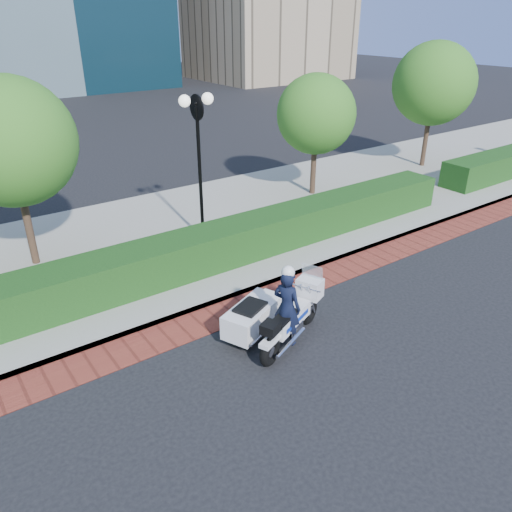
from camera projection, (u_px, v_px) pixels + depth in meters
ground at (285, 336)px, 10.76m from camera, size 120.00×120.00×0.00m
brick_strip at (246, 306)px, 11.86m from camera, size 60.00×1.00×0.01m
sidewalk at (161, 240)px, 15.11m from camera, size 60.00×8.00×0.15m
hedge_main at (200, 251)px, 13.10m from camera, size 18.00×1.20×1.00m
lamppost at (199, 146)px, 13.78m from camera, size 1.02×0.70×4.21m
tree_b at (10, 142)px, 12.16m from camera, size 3.20×3.20×4.89m
tree_c at (316, 114)px, 17.57m from camera, size 2.80×2.80×4.30m
tree_d at (434, 84)px, 20.72m from camera, size 3.40×3.40×5.16m
police_motorcycle at (274, 314)px, 10.36m from camera, size 2.42×1.81×1.90m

